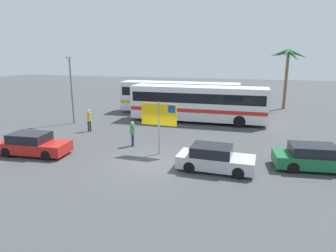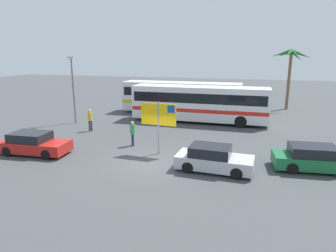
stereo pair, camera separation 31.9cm
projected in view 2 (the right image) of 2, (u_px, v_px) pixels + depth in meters
ground at (150, 163)px, 16.50m from camera, size 120.00×120.00×0.00m
bus_front_coach at (199, 102)px, 26.16m from camera, size 11.87×2.54×3.17m
bus_rear_coach at (181, 96)px, 29.89m from camera, size 11.87×2.54×3.17m
ferry_sign at (159, 117)px, 17.52m from camera, size 2.20×0.17×3.20m
car_red at (33, 144)px, 17.97m from camera, size 4.30×2.03×1.32m
car_silver at (213, 159)px, 15.35m from camera, size 4.01×1.85×1.32m
car_green at (316, 159)px, 15.38m from camera, size 4.53×2.12×1.32m
pedestrian_by_bus at (90, 118)px, 23.16m from camera, size 0.32×0.32×1.75m
pedestrian_crossing_lot at (132, 131)px, 19.44m from camera, size 0.32×0.32×1.67m
lamp_post_left_side at (73, 87)px, 25.46m from camera, size 0.56×0.20×5.71m
palm_tree_seaside at (291, 60)px, 31.47m from camera, size 3.93×3.86×6.47m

